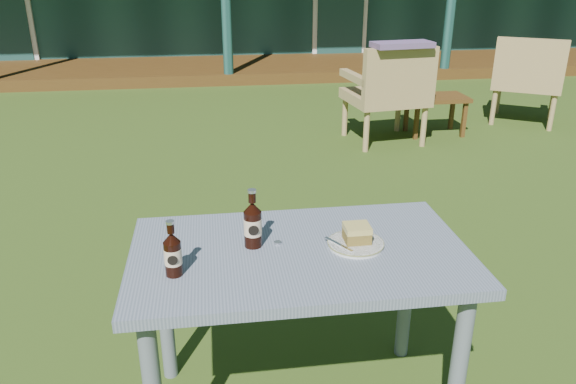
{
  "coord_description": "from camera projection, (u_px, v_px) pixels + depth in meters",
  "views": [
    {
      "loc": [
        -0.29,
        -3.34,
        1.67
      ],
      "look_at": [
        0.0,
        -1.3,
        0.82
      ],
      "focal_mm": 35.0,
      "sensor_mm": 36.0,
      "label": 1
    }
  ],
  "objects": [
    {
      "name": "cafe_table",
      "position": [
        300.0,
        275.0,
        2.03
      ],
      "size": [
        1.2,
        0.7,
        0.72
      ],
      "color": "slate",
      "rests_on": "ground"
    },
    {
      "name": "cake_slice",
      "position": [
        357.0,
        233.0,
        2.02
      ],
      "size": [
        0.09,
        0.09,
        0.06
      ],
      "color": "brown",
      "rests_on": "plate"
    },
    {
      "name": "armchair_left",
      "position": [
        390.0,
        89.0,
        5.33
      ],
      "size": [
        0.79,
        0.75,
        0.95
      ],
      "color": "#A08450",
      "rests_on": "ground"
    },
    {
      "name": "plate",
      "position": [
        356.0,
        244.0,
        2.02
      ],
      "size": [
        0.2,
        0.2,
        0.01
      ],
      "color": "silver",
      "rests_on": "cafe_table"
    },
    {
      "name": "armchair_right",
      "position": [
        528.0,
        76.0,
        6.01
      ],
      "size": [
        0.93,
        0.92,
        0.93
      ],
      "color": "#A08450",
      "rests_on": "ground"
    },
    {
      "name": "bottle_cap",
      "position": [
        278.0,
        243.0,
        2.04
      ],
      "size": [
        0.03,
        0.03,
        0.01
      ],
      "primitive_type": "cylinder",
      "color": "silver",
      "rests_on": "cafe_table"
    },
    {
      "name": "cola_bottle_far",
      "position": [
        173.0,
        254.0,
        1.81
      ],
      "size": [
        0.06,
        0.06,
        0.19
      ],
      "color": "black",
      "rests_on": "cafe_table"
    },
    {
      "name": "side_table",
      "position": [
        436.0,
        101.0,
        5.7
      ],
      "size": [
        0.6,
        0.4,
        0.4
      ],
      "color": "#482D11",
      "rests_on": "ground"
    },
    {
      "name": "ground",
      "position": [
        261.0,
        232.0,
        3.73
      ],
      "size": [
        80.0,
        80.0,
        0.0
      ],
      "primitive_type": "plane",
      "color": "#334916"
    },
    {
      "name": "fork",
      "position": [
        339.0,
        244.0,
        2.0
      ],
      "size": [
        0.08,
        0.13,
        0.0
      ],
      "primitive_type": "cube",
      "rotation": [
        0.0,
        0.0,
        0.54
      ],
      "color": "silver",
      "rests_on": "plate"
    },
    {
      "name": "cola_bottle_near",
      "position": [
        253.0,
        224.0,
        1.99
      ],
      "size": [
        0.06,
        0.07,
        0.22
      ],
      "color": "black",
      "rests_on": "cafe_table"
    },
    {
      "name": "floral_throw",
      "position": [
        402.0,
        45.0,
        4.99
      ],
      "size": [
        0.57,
        0.31,
        0.05
      ],
      "primitive_type": "cube",
      "rotation": [
        0.0,
        0.0,
        3.28
      ],
      "color": "#5F4870",
      "rests_on": "armchair_left"
    }
  ]
}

